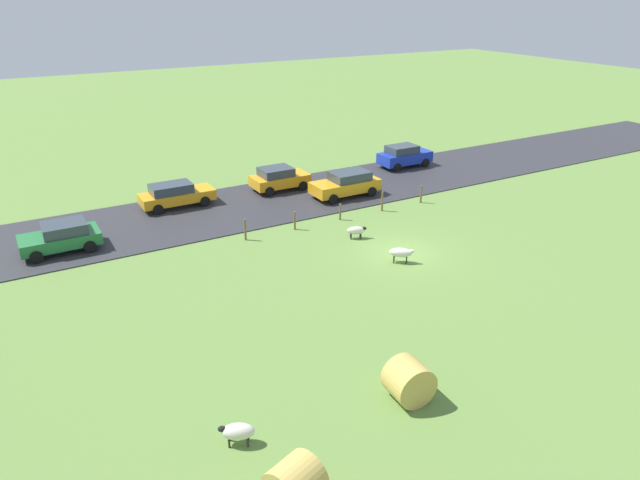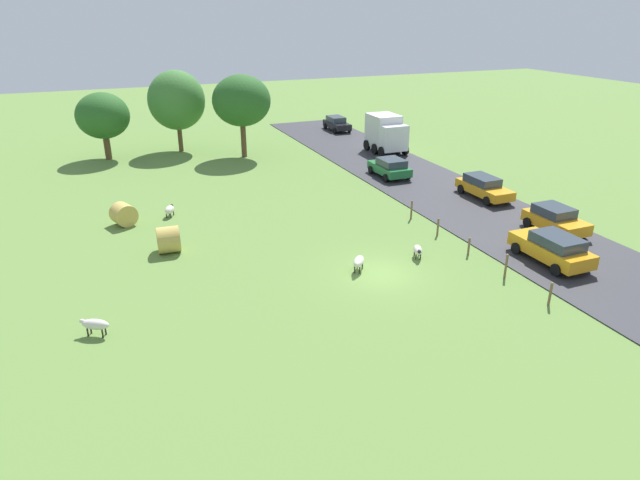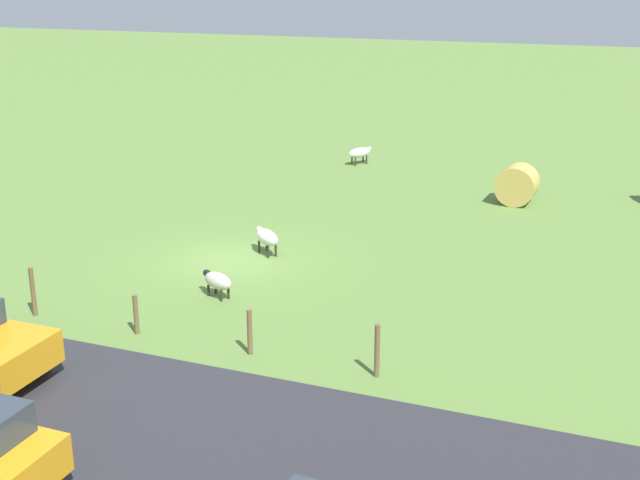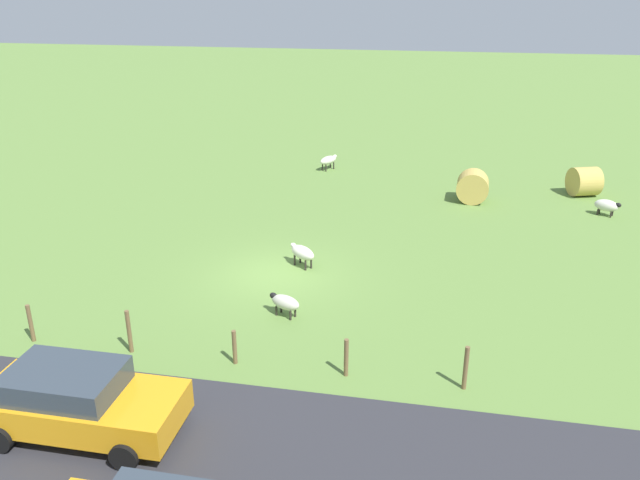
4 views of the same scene
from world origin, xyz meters
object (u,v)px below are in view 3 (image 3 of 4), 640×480
sheep_3 (218,281)px  hay_bale_1 (517,185)px  sheep_0 (267,237)px  sheep_2 (360,153)px

sheep_3 → hay_bale_1: 13.83m
sheep_3 → sheep_0: bearing=-175.9°
sheep_2 → sheep_3: sheep_2 is taller
sheep_0 → hay_bale_1: (-8.73, 6.26, 0.19)m
sheep_0 → sheep_2: bearing=-173.9°
sheep_0 → hay_bale_1: hay_bale_1 is taller
sheep_2 → sheep_3: 16.63m
sheep_0 → sheep_2: size_ratio=0.93×
sheep_2 → hay_bale_1: (4.10, 7.63, 0.20)m
sheep_3 → hay_bale_1: size_ratio=0.76×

